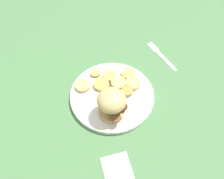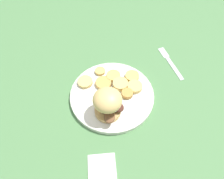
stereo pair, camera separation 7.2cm
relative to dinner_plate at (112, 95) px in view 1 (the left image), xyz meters
name	(u,v)px [view 1 (the left image)]	position (x,y,z in m)	size (l,w,h in m)	color
ground_plane	(112,97)	(0.00, 0.00, -0.01)	(4.00, 4.00, 0.00)	#4C7A47
dinner_plate	(112,95)	(0.00, 0.00, 0.00)	(0.29, 0.29, 0.02)	white
sandwich	(112,104)	(0.07, -0.01, 0.06)	(0.10, 0.10, 0.10)	tan
potato_round_0	(101,84)	(-0.04, -0.03, 0.01)	(0.06, 0.06, 0.01)	tan
potato_round_1	(96,73)	(-0.09, -0.05, 0.01)	(0.04, 0.04, 0.01)	tan
potato_round_2	(133,84)	(-0.03, 0.08, 0.01)	(0.05, 0.05, 0.01)	#DBB766
potato_round_3	(119,83)	(-0.04, 0.03, 0.02)	(0.05, 0.05, 0.02)	#DBB766
potato_round_4	(83,86)	(-0.04, -0.10, 0.01)	(0.05, 0.05, 0.01)	#DBB766
potato_round_5	(128,74)	(-0.08, 0.07, 0.01)	(0.05, 0.05, 0.01)	tan
potato_round_6	(127,91)	(0.00, 0.05, 0.02)	(0.04, 0.04, 0.01)	#BC8942
potato_round_7	(110,76)	(-0.07, 0.00, 0.01)	(0.05, 0.05, 0.01)	tan
fork	(161,55)	(-0.18, 0.22, -0.01)	(0.17, 0.09, 0.00)	silver
napkin	(119,176)	(0.26, -0.01, -0.01)	(0.12, 0.08, 0.01)	white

